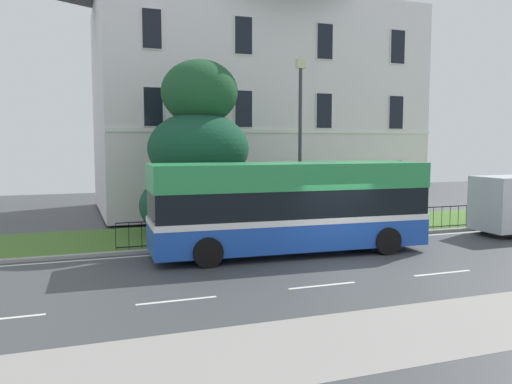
{
  "coord_description": "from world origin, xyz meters",
  "views": [
    {
      "loc": [
        -8.42,
        -14.23,
        3.87
      ],
      "look_at": [
        -2.05,
        3.39,
        2.11
      ],
      "focal_mm": 36.54,
      "sensor_mm": 36.0,
      "label": 1
    }
  ],
  "objects_px": {
    "evergreen_tree": "(198,164)",
    "single_decker_bus": "(290,206)",
    "georgian_townhouse": "(251,91)",
    "street_lamp_post": "(300,136)"
  },
  "relations": [
    {
      "from": "georgian_townhouse",
      "to": "street_lamp_post",
      "type": "relative_size",
      "value": 2.52
    },
    {
      "from": "single_decker_bus",
      "to": "street_lamp_post",
      "type": "height_order",
      "value": "street_lamp_post"
    },
    {
      "from": "georgian_townhouse",
      "to": "single_decker_bus",
      "type": "height_order",
      "value": "georgian_townhouse"
    },
    {
      "from": "georgian_townhouse",
      "to": "street_lamp_post",
      "type": "distance_m",
      "value": 10.58
    },
    {
      "from": "evergreen_tree",
      "to": "single_decker_bus",
      "type": "xyz_separation_m",
      "value": [
        2.21,
        -4.45,
        -1.34
      ]
    },
    {
      "from": "evergreen_tree",
      "to": "georgian_townhouse",
      "type": "bearing_deg",
      "value": 57.64
    },
    {
      "from": "street_lamp_post",
      "to": "evergreen_tree",
      "type": "bearing_deg",
      "value": 154.41
    },
    {
      "from": "georgian_townhouse",
      "to": "evergreen_tree",
      "type": "relative_size",
      "value": 2.39
    },
    {
      "from": "single_decker_bus",
      "to": "street_lamp_post",
      "type": "bearing_deg",
      "value": 61.63
    },
    {
      "from": "evergreen_tree",
      "to": "street_lamp_post",
      "type": "height_order",
      "value": "evergreen_tree"
    }
  ]
}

